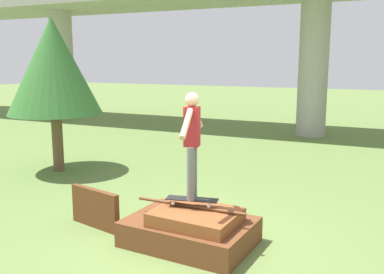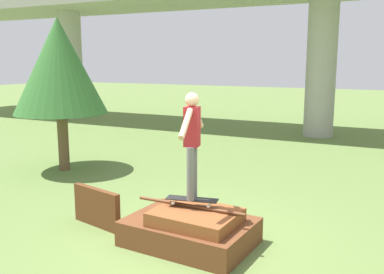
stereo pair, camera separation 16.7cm
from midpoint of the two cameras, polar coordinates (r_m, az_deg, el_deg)
name	(u,v)px [view 1 (the left image)]	position (r m, az deg, el deg)	size (l,w,h in m)	color
ground_plane	(190,243)	(6.97, -1.00, -14.01)	(80.00, 80.00, 0.00)	olive
scrap_pile	(191,229)	(6.85, -0.84, -12.13)	(2.01, 1.47, 0.65)	brown
scrap_plank_loose	(95,208)	(7.69, -13.42, -9.23)	(1.11, 0.35, 0.68)	#5B3319
skateboard	(192,199)	(6.72, -0.72, -8.33)	(0.84, 0.37, 0.09)	black
skater	(192,138)	(6.48, -0.74, -0.15)	(0.33, 1.21, 1.65)	slate
tree_behind_left	(53,66)	(11.51, -18.40, 8.91)	(2.37, 2.37, 3.94)	brown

